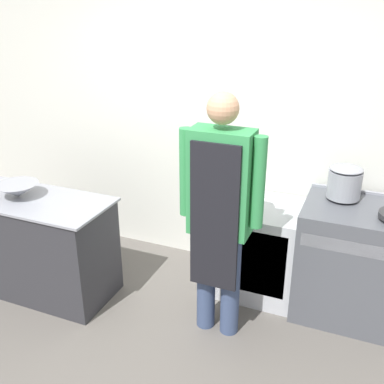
{
  "coord_description": "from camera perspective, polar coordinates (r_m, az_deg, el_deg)",
  "views": [
    {
      "loc": [
        1.3,
        -1.99,
        2.34
      ],
      "look_at": [
        0.09,
        0.92,
        1.0
      ],
      "focal_mm": 42.0,
      "sensor_mm": 36.0,
      "label": 1
    }
  ],
  "objects": [
    {
      "name": "mixing_bowl",
      "position": [
        3.94,
        -21.3,
        0.2
      ],
      "size": [
        0.35,
        0.35,
        0.11
      ],
      "color": "gray",
      "rests_on": "prep_counter"
    },
    {
      "name": "ground_plane",
      "position": [
        3.34,
        -8.08,
        -21.84
      ],
      "size": [
        14.0,
        14.0,
        0.0
      ],
      "primitive_type": "plane",
      "color": "#5B5651"
    },
    {
      "name": "person_cook",
      "position": [
        3.1,
        3.56,
        -1.89
      ],
      "size": [
        0.61,
        0.24,
        1.83
      ],
      "color": "#38476B",
      "rests_on": "ground_plane"
    },
    {
      "name": "stock_pot",
      "position": [
        3.62,
        18.82,
        1.24
      ],
      "size": [
        0.25,
        0.25,
        0.25
      ],
      "color": "gray",
      "rests_on": "stove"
    },
    {
      "name": "fridge_unit",
      "position": [
        3.91,
        8.71,
        -7.08
      ],
      "size": [
        0.65,
        0.64,
        0.79
      ],
      "color": "silver",
      "rests_on": "ground_plane"
    },
    {
      "name": "prep_counter",
      "position": [
        4.06,
        -18.89,
        -6.39
      ],
      "size": [
        1.31,
        0.6,
        0.86
      ],
      "color": "#2D2D33",
      "rests_on": "ground_plane"
    },
    {
      "name": "stove",
      "position": [
        3.77,
        20.74,
        -8.48
      ],
      "size": [
        0.96,
        0.66,
        0.95
      ],
      "color": "#4C4F56",
      "rests_on": "ground_plane"
    },
    {
      "name": "wall_back",
      "position": [
        4.03,
        3.1,
        8.74
      ],
      "size": [
        8.0,
        0.05,
        2.7
      ],
      "color": "silver",
      "rests_on": "ground_plane"
    }
  ]
}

